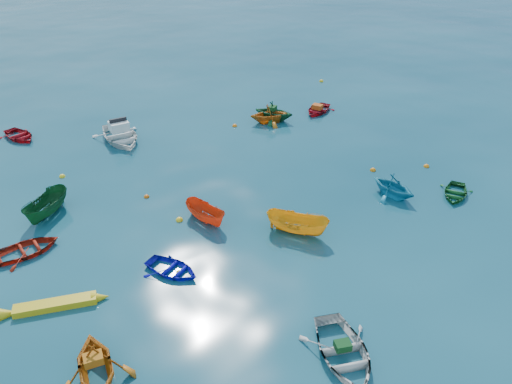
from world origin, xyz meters
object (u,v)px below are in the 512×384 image
kayak_yellow (56,307)px  dinghy_white_near (343,358)px  motorboat_white (121,141)px  dinghy_blue_sw (172,272)px

kayak_yellow → dinghy_white_near: bearing=-118.3°
motorboat_white → kayak_yellow: bearing=-116.2°
kayak_yellow → motorboat_white: motorboat_white is taller
dinghy_white_near → motorboat_white: 22.17m
kayak_yellow → dinghy_blue_sw: bearing=-78.6°
kayak_yellow → motorboat_white: (7.88, 13.92, 0.00)m
dinghy_white_near → motorboat_white: bearing=110.4°
dinghy_blue_sw → motorboat_white: bearing=51.0°
dinghy_white_near → kayak_yellow: bearing=154.0°
dinghy_white_near → kayak_yellow: (-7.80, 8.24, 0.00)m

